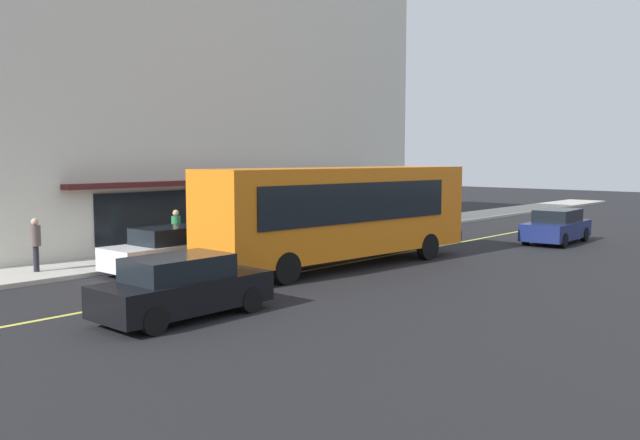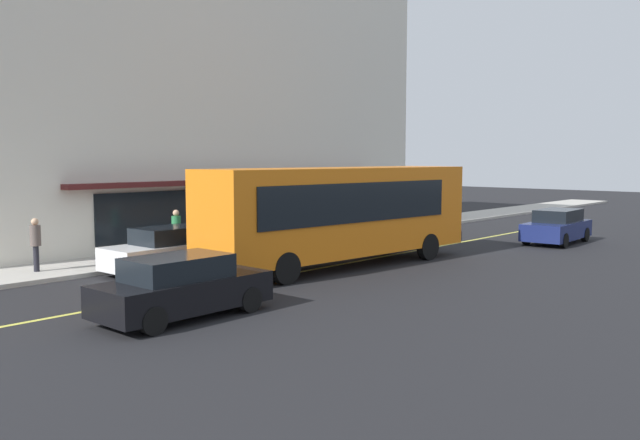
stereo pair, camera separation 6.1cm
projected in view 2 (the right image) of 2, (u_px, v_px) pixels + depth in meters
The scene contains 12 objects.
ground at pixel (343, 264), 23.86m from camera, with size 120.00×120.00×0.00m, color black.
sidewalk at pixel (237, 247), 27.82m from camera, with size 80.00×3.11×0.15m, color #B2ADA3.
lane_centre_stripe at pixel (343, 264), 23.86m from camera, with size 36.00×0.16×0.01m, color #D8D14C.
storefront_building at pixel (183, 100), 32.78m from camera, with size 25.13×10.03×13.46m.
bus at pixel (342, 211), 23.09m from camera, with size 11.28×3.32×3.50m.
traffic_light at pixel (246, 190), 26.98m from camera, with size 0.30×0.52×3.20m.
car_black at pixel (182, 287), 15.81m from camera, with size 4.33×1.91×1.52m.
car_white at pixel (168, 250), 22.17m from camera, with size 4.36×1.99×1.52m.
car_navy at pixel (557, 227), 29.63m from camera, with size 4.40×2.06×1.52m.
pedestrian_near_storefront at pixel (247, 215), 29.32m from camera, with size 0.34×0.34×1.87m.
pedestrian_by_curb at pixel (176, 228), 24.68m from camera, with size 0.34×0.34×1.75m.
pedestrian_mid_block at pixel (36, 239), 21.33m from camera, with size 0.34×0.34×1.75m.
Camera 2 is at (-18.00, -15.29, 3.86)m, focal length 36.90 mm.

